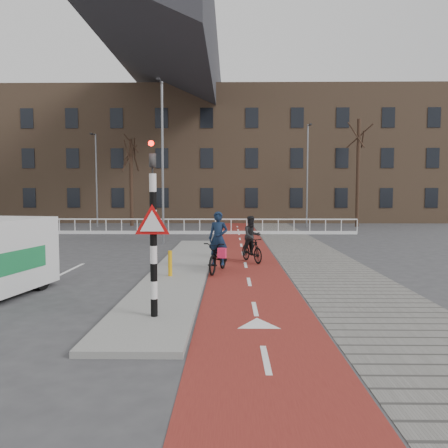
{
  "coord_description": "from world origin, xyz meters",
  "views": [
    {
      "loc": [
        0.94,
        -10.68,
        2.62
      ],
      "look_at": [
        0.72,
        5.0,
        1.5
      ],
      "focal_mm": 35.0,
      "sensor_mm": 36.0,
      "label": 1
    }
  ],
  "objects": [
    {
      "name": "railing",
      "position": [
        -5.0,
        17.0,
        0.31
      ],
      "size": [
        28.0,
        0.1,
        0.99
      ],
      "color": "silver",
      "rests_on": "ground"
    },
    {
      "name": "sidewalk",
      "position": [
        4.3,
        10.0,
        0.01
      ],
      "size": [
        3.0,
        60.0,
        0.01
      ],
      "primitive_type": "cube",
      "color": "slate",
      "rests_on": "ground"
    },
    {
      "name": "bike_lane",
      "position": [
        1.5,
        10.0,
        0.01
      ],
      "size": [
        2.5,
        60.0,
        0.01
      ],
      "primitive_type": "cube",
      "color": "maroon",
      "rests_on": "ground"
    },
    {
      "name": "curb_island",
      "position": [
        -0.7,
        4.0,
        0.06
      ],
      "size": [
        1.8,
        16.0,
        0.12
      ],
      "primitive_type": "cube",
      "color": "gray",
      "rests_on": "ground"
    },
    {
      "name": "tree_mid",
      "position": [
        -6.94,
        24.07,
        3.44
      ],
      "size": [
        0.28,
        0.28,
        6.88
      ],
      "primitive_type": "cylinder",
      "color": "black",
      "rests_on": "ground"
    },
    {
      "name": "traffic_signal",
      "position": [
        -0.6,
        -2.02,
        1.99
      ],
      "size": [
        0.8,
        0.8,
        3.68
      ],
      "color": "black",
      "rests_on": "curb_island"
    },
    {
      "name": "streetlight_left",
      "position": [
        -9.32,
        22.78,
        3.56
      ],
      "size": [
        0.12,
        0.12,
        7.12
      ],
      "primitive_type": "cylinder",
      "color": "slate",
      "rests_on": "ground"
    },
    {
      "name": "cyclist_far",
      "position": [
        1.75,
        5.66,
        0.73
      ],
      "size": [
        1.08,
        1.64,
        1.75
      ],
      "rotation": [
        0.0,
        0.0,
        0.43
      ],
      "color": "black",
      "rests_on": "bike_lane"
    },
    {
      "name": "ground",
      "position": [
        0.0,
        0.0,
        0.0
      ],
      "size": [
        120.0,
        120.0,
        0.0
      ],
      "primitive_type": "plane",
      "color": "#38383A",
      "rests_on": "ground"
    },
    {
      "name": "streetlight_right",
      "position": [
        6.69,
        22.08,
        3.83
      ],
      "size": [
        0.12,
        0.12,
        7.67
      ],
      "primitive_type": "cylinder",
      "color": "slate",
      "rests_on": "ground"
    },
    {
      "name": "bollard",
      "position": [
        -0.87,
        2.29,
        0.5
      ],
      "size": [
        0.12,
        0.12,
        0.76
      ],
      "primitive_type": "cylinder",
      "color": "#E9A50C",
      "rests_on": "curb_island"
    },
    {
      "name": "cyclist_near",
      "position": [
        0.55,
        3.57,
        0.68
      ],
      "size": [
        1.11,
        2.03,
        2.0
      ],
      "rotation": [
        0.0,
        0.0,
        -0.24
      ],
      "color": "black",
      "rests_on": "bike_lane"
    },
    {
      "name": "streetlight_near",
      "position": [
        -2.54,
        11.86,
        4.13
      ],
      "size": [
        0.12,
        0.12,
        8.26
      ],
      "primitive_type": "cylinder",
      "color": "slate",
      "rests_on": "ground"
    },
    {
      "name": "tree_right",
      "position": [
        10.81,
        23.31,
        4.14
      ],
      "size": [
        0.27,
        0.27,
        8.27
      ],
      "primitive_type": "cylinder",
      "color": "black",
      "rests_on": "ground"
    },
    {
      "name": "townhouse_row",
      "position": [
        -3.0,
        32.0,
        7.81
      ],
      "size": [
        46.0,
        10.0,
        15.9
      ],
      "color": "#7F6047",
      "rests_on": "ground"
    }
  ]
}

